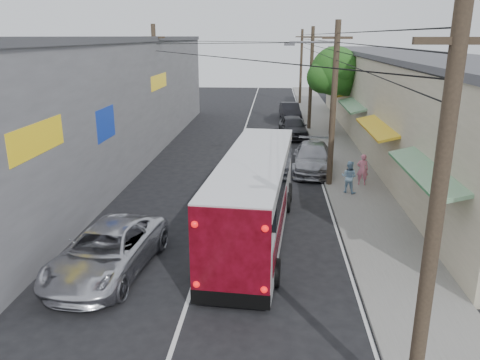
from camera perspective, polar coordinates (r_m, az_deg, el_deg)
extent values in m
plane|color=black|center=(12.44, -7.96, -18.83)|extent=(120.00, 120.00, 0.00)
cube|color=slate|center=(30.95, 11.78, 3.30)|extent=(3.00, 80.00, 0.12)
cube|color=beige|center=(33.24, 19.45, 8.80)|extent=(6.00, 40.00, 6.00)
cube|color=#4C4C51|center=(32.99, 20.00, 14.12)|extent=(6.20, 40.00, 0.30)
cube|color=#1C7E34|center=(17.26, 22.08, 1.18)|extent=(1.39, 6.00, 0.46)
cube|color=orange|center=(24.79, 16.66, 6.27)|extent=(1.39, 6.00, 0.46)
cube|color=#1C7E34|center=(32.55, 13.76, 8.94)|extent=(1.39, 6.00, 0.46)
cube|color=orange|center=(40.41, 11.96, 10.57)|extent=(1.39, 6.00, 0.46)
cube|color=#1C7E34|center=(48.31, 10.73, 11.66)|extent=(1.39, 6.00, 0.46)
cube|color=gray|center=(30.09, -17.23, 9.19)|extent=(7.00, 36.00, 7.00)
cube|color=#4C4C51|center=(29.85, -17.86, 16.03)|extent=(7.20, 36.00, 0.30)
cube|color=yellow|center=(15.97, -23.62, 4.61)|extent=(0.12, 3.50, 1.00)
cube|color=#1433A5|center=(21.46, -16.17, 6.62)|extent=(0.12, 2.20, 1.40)
cube|color=yellow|center=(30.84, -9.94, 11.74)|extent=(0.12, 4.00, 0.90)
cylinder|color=#473828|center=(8.94, 22.56, -5.71)|extent=(0.28, 0.28, 8.00)
cube|color=#473828|center=(8.32, 25.14, 15.11)|extent=(1.40, 0.12, 0.12)
cylinder|color=#473828|center=(23.22, 11.31, 8.72)|extent=(0.28, 0.28, 8.00)
cube|color=#473828|center=(22.99, 11.79, 16.62)|extent=(1.40, 0.12, 0.12)
cylinder|color=#473828|center=(38.06, 8.64, 12.02)|extent=(0.28, 0.28, 8.00)
cube|color=#473828|center=(37.92, 8.86, 16.84)|extent=(1.40, 0.12, 0.12)
cylinder|color=#473828|center=(52.99, 7.45, 13.46)|extent=(0.28, 0.28, 8.00)
cube|color=#473828|center=(52.89, 7.59, 16.92)|extent=(1.40, 0.12, 0.12)
cylinder|color=#473828|center=(30.93, -10.17, 10.81)|extent=(0.28, 0.28, 8.00)
cube|color=#473828|center=(30.75, -10.49, 16.74)|extent=(1.40, 0.12, 0.12)
cylinder|color=#59595E|center=(22.88, 8.92, 16.27)|extent=(2.20, 0.10, 0.10)
cube|color=#59595E|center=(22.82, 6.04, 16.12)|extent=(0.50, 0.18, 0.12)
cylinder|color=#3F2B19|center=(36.47, 11.26, 8.50)|extent=(0.44, 0.44, 4.00)
sphere|color=#1D4813|center=(36.17, 11.52, 12.89)|extent=(3.60, 3.60, 3.60)
sphere|color=#1D4813|center=(36.95, 12.92, 11.95)|extent=(2.60, 2.60, 2.60)
sphere|color=#1D4813|center=(35.71, 10.09, 12.27)|extent=(2.40, 2.40, 2.40)
sphere|color=#1D4813|center=(35.21, 12.42, 13.38)|extent=(2.20, 2.20, 2.20)
sphere|color=#1D4813|center=(37.02, 10.89, 13.32)|extent=(2.00, 2.00, 2.00)
cube|color=silver|center=(17.63, 1.76, -3.64)|extent=(3.05, 10.73, 1.68)
cube|color=black|center=(17.65, 1.97, 0.61)|extent=(2.92, 8.98, 0.88)
cube|color=silver|center=(17.07, 1.82, 2.18)|extent=(3.05, 10.73, 0.44)
cube|color=maroon|center=(12.51, -1.25, -8.98)|extent=(2.19, 0.25, 2.56)
cube|color=black|center=(13.17, -1.21, -14.33)|extent=(2.21, 0.26, 0.44)
sphere|color=red|center=(13.11, -5.33, -12.53)|extent=(0.19, 0.19, 0.19)
sphere|color=red|center=(12.83, 2.95, -13.19)|extent=(0.19, 0.19, 0.19)
sphere|color=red|center=(12.34, -5.55, -5.39)|extent=(0.19, 0.19, 0.19)
sphere|color=red|center=(12.04, 3.08, -5.92)|extent=(0.19, 0.19, 0.19)
cylinder|color=black|center=(14.71, -4.42, -10.57)|extent=(0.33, 0.90, 0.88)
cylinder|color=black|center=(14.41, 4.33, -11.20)|extent=(0.33, 0.90, 0.88)
cylinder|color=black|center=(20.44, -0.41, -2.38)|extent=(0.33, 0.90, 0.88)
cylinder|color=black|center=(20.22, 5.78, -2.69)|extent=(0.33, 0.90, 0.88)
cylinder|color=black|center=(21.68, 0.15, -1.22)|extent=(0.33, 0.90, 0.88)
cylinder|color=black|center=(21.47, 5.98, -1.50)|extent=(0.33, 0.90, 0.88)
imported|color=silver|center=(15.57, -15.89, -8.33)|extent=(3.04, 5.61, 1.49)
imported|color=gray|center=(26.49, 8.85, 2.70)|extent=(2.56, 5.39, 1.52)
imported|color=#232327|center=(35.35, 6.49, 6.47)|extent=(2.30, 4.80, 1.58)
imported|color=black|center=(43.18, 6.11, 8.34)|extent=(1.99, 4.62, 1.48)
imported|color=pink|center=(24.10, 14.70, 1.25)|extent=(0.61, 0.43, 1.57)
imported|color=#9BC2E1|center=(22.71, 13.15, 0.37)|extent=(0.94, 0.88, 1.55)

